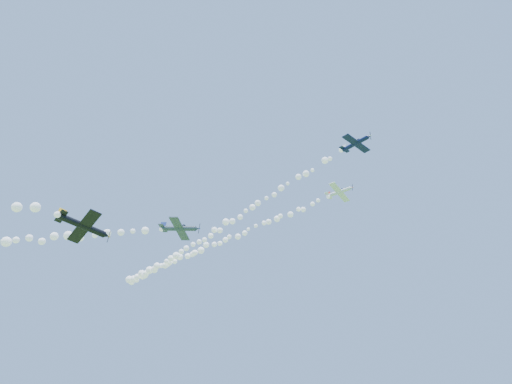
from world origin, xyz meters
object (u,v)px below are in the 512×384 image
Objects in this scene: plane_black at (84,226)px; plane_grey at (180,228)px; plane_navy at (356,143)px; plane_white at (339,192)px.

plane_grey is at bearing 23.56° from plane_black.
plane_black is (-31.31, -27.49, -18.93)m from plane_navy.
plane_navy is 45.77m from plane_black.
plane_grey reaches higher than plane_black.
plane_white is at bearing 139.72° from plane_navy.
plane_white reaches higher than plane_navy.
plane_grey is (-25.20, -18.63, -8.57)m from plane_white.
plane_white is 14.86m from plane_navy.
plane_navy is (9.24, -11.64, -0.36)m from plane_white.
plane_black is at bearing -127.44° from plane_navy.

